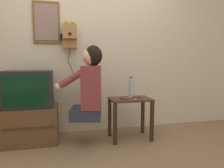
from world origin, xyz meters
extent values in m
cube|color=beige|center=(0.00, 1.27, 1.27)|extent=(6.80, 0.05, 2.55)
cube|color=#422819|center=(0.51, 0.80, 0.53)|extent=(0.54, 0.36, 0.02)
cube|color=#382215|center=(0.27, 0.64, 0.26)|extent=(0.04, 0.04, 0.52)
cube|color=#382215|center=(0.75, 0.64, 0.26)|extent=(0.04, 0.04, 0.52)
cube|color=#382215|center=(0.27, 0.95, 0.26)|extent=(0.04, 0.04, 0.52)
cube|color=#382215|center=(0.75, 0.95, 0.26)|extent=(0.04, 0.04, 0.52)
cube|color=#2D3347|center=(-0.08, 0.75, 0.39)|extent=(0.43, 0.42, 0.14)
cube|color=brown|center=(-0.01, 0.74, 0.72)|extent=(0.29, 0.41, 0.51)
sphere|color=beige|center=(-0.01, 0.74, 1.08)|extent=(0.21, 0.21, 0.21)
ellipsoid|color=black|center=(0.02, 0.73, 1.09)|extent=(0.25, 0.26, 0.24)
cylinder|color=brown|center=(-0.27, 0.63, 0.82)|extent=(0.30, 0.14, 0.22)
cylinder|color=brown|center=(-0.21, 0.94, 0.82)|extent=(0.30, 0.14, 0.22)
sphere|color=beige|center=(-0.39, 0.66, 0.74)|extent=(0.09, 0.09, 0.09)
sphere|color=beige|center=(-0.33, 0.97, 0.74)|extent=(0.09, 0.09, 0.09)
cube|color=brown|center=(-0.74, 0.95, 0.23)|extent=(0.64, 0.42, 0.46)
cube|color=#432E1C|center=(-0.74, 0.74, 0.25)|extent=(0.57, 0.01, 0.02)
cube|color=#232326|center=(-0.77, 0.95, 0.69)|extent=(0.59, 0.37, 0.45)
cube|color=black|center=(-0.77, 0.76, 0.69)|extent=(0.48, 0.01, 0.35)
cube|color=#AD7A47|center=(-0.24, 1.19, 1.37)|extent=(0.19, 0.11, 0.32)
cube|color=#AD7A47|center=(-0.24, 1.10, 1.33)|extent=(0.17, 0.07, 0.03)
sphere|color=#B79338|center=(-0.28, 1.18, 1.55)|extent=(0.06, 0.06, 0.06)
sphere|color=#B79338|center=(-0.20, 1.18, 1.55)|extent=(0.06, 0.06, 0.06)
cone|color=black|center=(-0.24, 1.08, 1.39)|extent=(0.04, 0.05, 0.04)
cylinder|color=black|center=(-0.36, 1.19, 1.35)|extent=(0.03, 0.03, 0.09)
cylinder|color=black|center=(-0.26, 1.17, 1.11)|extent=(0.04, 0.04, 0.22)
cylinder|color=black|center=(-0.23, 1.18, 0.93)|extent=(0.07, 0.06, 0.19)
cube|color=brown|center=(-0.54, 1.23, 1.55)|extent=(0.35, 0.02, 0.55)
cube|color=gray|center=(-0.54, 1.22, 1.55)|extent=(0.30, 0.01, 0.48)
cube|color=maroon|center=(0.41, 0.75, 0.55)|extent=(0.08, 0.13, 0.01)
cube|color=black|center=(0.41, 0.75, 0.56)|extent=(0.07, 0.11, 0.00)
cube|color=maroon|center=(0.61, 0.81, 0.55)|extent=(0.14, 0.10, 0.01)
cube|color=black|center=(0.61, 0.81, 0.56)|extent=(0.11, 0.08, 0.00)
cylinder|color=#ADC6DB|center=(0.55, 0.88, 0.67)|extent=(0.07, 0.07, 0.26)
cylinder|color=#2D4C8C|center=(0.55, 0.88, 0.81)|extent=(0.04, 0.04, 0.02)
cylinder|color=#4CBF66|center=(0.55, 0.70, 0.55)|extent=(0.09, 0.13, 0.01)
cube|color=white|center=(0.51, 0.64, 0.56)|extent=(0.02, 0.03, 0.01)
camera|label=1|loc=(-0.32, -1.66, 1.01)|focal=32.00mm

